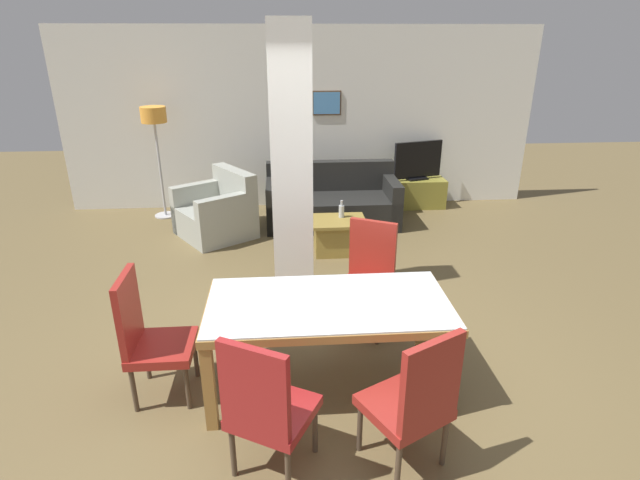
# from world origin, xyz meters

# --- Properties ---
(ground_plane) EXTENTS (18.00, 18.00, 0.00)m
(ground_plane) POSITION_xyz_m (0.00, 0.00, 0.00)
(ground_plane) COLOR brown
(back_wall) EXTENTS (7.20, 0.09, 2.70)m
(back_wall) POSITION_xyz_m (0.00, 4.57, 1.35)
(back_wall) COLOR white
(back_wall) RESTS_ON ground_plane
(divider_pillar) EXTENTS (0.39, 0.32, 2.70)m
(divider_pillar) POSITION_xyz_m (-0.22, 1.49, 1.35)
(divider_pillar) COLOR white
(divider_pillar) RESTS_ON ground_plane
(dining_table) EXTENTS (1.79, 0.89, 0.75)m
(dining_table) POSITION_xyz_m (0.00, 0.00, 0.60)
(dining_table) COLOR olive
(dining_table) RESTS_ON ground_plane
(dining_chair_head_left) EXTENTS (0.46, 0.46, 1.01)m
(dining_chair_head_left) POSITION_xyz_m (-1.32, 0.00, 0.53)
(dining_chair_head_left) COLOR maroon
(dining_chair_head_left) RESTS_ON ground_plane
(dining_chair_near_right) EXTENTS (0.62, 0.62, 1.01)m
(dining_chair_near_right) POSITION_xyz_m (0.44, -0.84, 0.53)
(dining_chair_near_right) COLOR maroon
(dining_chair_near_right) RESTS_ON ground_plane
(dining_chair_far_right) EXTENTS (0.62, 0.62, 1.01)m
(dining_chair_far_right) POSITION_xyz_m (0.44, 0.86, 0.53)
(dining_chair_far_right) COLOR maroon
(dining_chair_far_right) RESTS_ON ground_plane
(dining_chair_near_left) EXTENTS (0.62, 0.62, 1.01)m
(dining_chair_near_left) POSITION_xyz_m (-0.44, -0.82, 0.53)
(dining_chair_near_left) COLOR maroon
(dining_chair_near_left) RESTS_ON ground_plane
(sofa) EXTENTS (1.86, 0.88, 0.85)m
(sofa) POSITION_xyz_m (0.39, 3.64, 0.29)
(sofa) COLOR black
(sofa) RESTS_ON ground_plane
(armchair) EXTENTS (1.22, 1.23, 0.88)m
(armchair) POSITION_xyz_m (-1.21, 3.29, 0.30)
(armchair) COLOR #A0A398
(armchair) RESTS_ON ground_plane
(coffee_table) EXTENTS (0.67, 0.54, 0.43)m
(coffee_table) POSITION_xyz_m (0.37, 2.60, 0.22)
(coffee_table) COLOR olive
(coffee_table) RESTS_ON ground_plane
(bottle) EXTENTS (0.07, 0.07, 0.22)m
(bottle) POSITION_xyz_m (0.41, 2.69, 0.51)
(bottle) COLOR #B2B7BC
(bottle) RESTS_ON coffee_table
(tv_stand) EXTENTS (0.91, 0.40, 0.45)m
(tv_stand) POSITION_xyz_m (1.79, 4.29, 0.23)
(tv_stand) COLOR olive
(tv_stand) RESTS_ON ground_plane
(tv_screen) EXTENTS (0.78, 0.28, 0.60)m
(tv_screen) POSITION_xyz_m (1.79, 4.29, 0.74)
(tv_screen) COLOR black
(tv_screen) RESTS_ON tv_stand
(floor_lamp) EXTENTS (0.36, 0.36, 1.62)m
(floor_lamp) POSITION_xyz_m (-2.11, 4.13, 1.37)
(floor_lamp) COLOR #B7B7BC
(floor_lamp) RESTS_ON ground_plane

